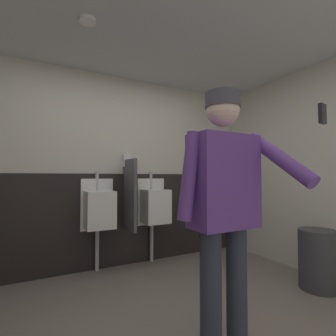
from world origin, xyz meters
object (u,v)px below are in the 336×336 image
Objects in this scene: trash_bin at (318,259)px; soap_dispenser at (127,161)px; urinal_left at (99,209)px; cell_phone at (322,114)px; urinal_middle at (154,206)px; person at (224,198)px.

soap_dispenser is at bearing 133.03° from trash_bin.
urinal_left is at bearing 141.63° from trash_bin.
cell_phone is 0.61× the size of soap_dispenser.
cell_phone reaches higher than soap_dispenser.
cell_phone is (-0.08, -2.33, 0.74)m from urinal_middle.
urinal_middle is at bearing 127.67° from trash_bin.
urinal_middle is (0.75, 0.00, 0.00)m from urinal_left.
urinal_middle is 1.88m from person.
trash_bin is (1.52, 0.30, -0.72)m from person.
urinal_middle is 6.89× the size of soap_dispenser.
urinal_left is 1.00× the size of urinal_middle.
urinal_middle is at bearing 79.13° from cell_phone.
trash_bin is (1.18, -1.53, -0.47)m from urinal_middle.
soap_dispenser is at bearing 161.55° from urinal_middle.
urinal_left is 0.75m from urinal_middle.
person is (0.41, -1.83, 0.25)m from urinal_left.
soap_dispenser is (-0.28, 2.45, -0.12)m from cell_phone.
soap_dispenser is (0.39, 0.12, 0.62)m from urinal_left.
trash_bin is (1.93, -1.53, -0.47)m from urinal_left.
trash_bin is 2.50m from soap_dispenser.
urinal_middle reaches higher than trash_bin.
urinal_middle is 2.45m from cell_phone.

